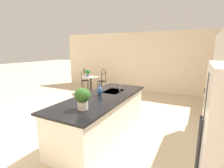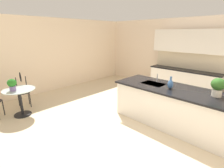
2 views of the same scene
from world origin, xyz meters
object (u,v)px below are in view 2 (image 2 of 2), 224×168
at_px(chair_by_island, 22,88).
at_px(potted_plant_counter_far, 218,86).
at_px(potted_plant_on_table, 12,84).
at_px(bistro_table, 21,100).
at_px(vase_on_counter, 170,84).

bearing_deg(chair_by_island, potted_plant_counter_far, 26.54).
height_order(potted_plant_on_table, potted_plant_counter_far, potted_plant_counter_far).
relative_size(bistro_table, potted_plant_on_table, 2.59).
xyz_separation_m(chair_by_island, potted_plant_counter_far, (4.52, 2.26, 0.56)).
xyz_separation_m(chair_by_island, potted_plant_on_table, (0.60, -0.40, 0.34)).
bearing_deg(potted_plant_on_table, chair_by_island, 146.39).
bearing_deg(bistro_table, vase_on_counter, 37.33).
height_order(bistro_table, chair_by_island, chair_by_island).
relative_size(chair_by_island, potted_plant_on_table, 3.37).
height_order(chair_by_island, potted_plant_on_table, potted_plant_on_table).
bearing_deg(bistro_table, potted_plant_counter_far, 32.62).
relative_size(potted_plant_on_table, potted_plant_counter_far, 0.81).
bearing_deg(vase_on_counter, bistro_table, -142.67).
distance_m(potted_plant_on_table, vase_on_counter, 3.89).
xyz_separation_m(chair_by_island, vase_on_counter, (3.62, 2.06, 0.46)).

